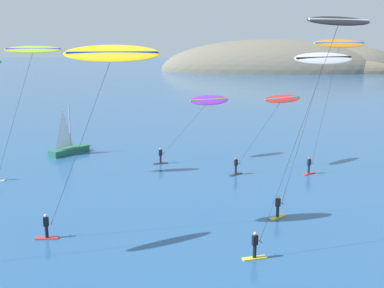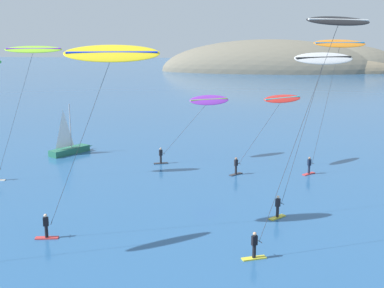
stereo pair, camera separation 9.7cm
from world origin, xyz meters
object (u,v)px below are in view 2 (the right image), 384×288
(kitesurfer_purple, at_px, (205,105))
(kitesurfer_yellow, at_px, (108,65))
(kitesurfer_lime, at_px, (30,63))
(kitesurfer_red, at_px, (279,104))
(kitesurfer_black, at_px, (331,44))
(kitesurfer_orange, at_px, (338,51))
(sailboat_near, at_px, (72,148))
(kitesurfer_white, at_px, (321,70))

(kitesurfer_purple, bearing_deg, kitesurfer_yellow, -100.83)
(kitesurfer_yellow, xyz_separation_m, kitesurfer_lime, (-10.73, 11.70, -0.50))
(kitesurfer_purple, bearing_deg, kitesurfer_red, -15.97)
(kitesurfer_black, bearing_deg, kitesurfer_purple, 114.13)
(kitesurfer_red, relative_size, kitesurfer_yellow, 0.59)
(kitesurfer_black, relative_size, kitesurfer_yellow, 1.13)
(kitesurfer_lime, distance_m, kitesurfer_orange, 28.39)
(sailboat_near, distance_m, kitesurfer_white, 31.18)
(kitesurfer_black, bearing_deg, kitesurfer_orange, 79.00)
(kitesurfer_yellow, bearing_deg, kitesurfer_orange, 46.72)
(sailboat_near, xyz_separation_m, kitesurfer_red, (22.99, -2.83, 5.77))
(kitesurfer_black, relative_size, kitesurfer_purple, 1.81)
(kitesurfer_red, relative_size, kitesurfer_black, 0.52)
(kitesurfer_purple, relative_size, kitesurfer_yellow, 0.63)
(kitesurfer_white, distance_m, kitesurfer_lime, 25.14)
(kitesurfer_orange, bearing_deg, kitesurfer_red, 168.46)
(kitesurfer_white, distance_m, kitesurfer_orange, 11.94)
(kitesurfer_red, distance_m, kitesurfer_black, 19.92)
(kitesurfer_red, xyz_separation_m, kitesurfer_yellow, (-11.67, -19.06, 4.85))
(kitesurfer_yellow, relative_size, kitesurfer_orange, 0.98)
(kitesurfer_purple, xyz_separation_m, kitesurfer_white, (9.80, -14.74, 4.73))
(kitesurfer_white, bearing_deg, kitesurfer_orange, 75.02)
(kitesurfer_red, distance_m, kitesurfer_orange, 7.52)
(sailboat_near, relative_size, kitesurfer_black, 0.40)
(sailboat_near, distance_m, kitesurfer_lime, 14.38)
(kitesurfer_white, xyz_separation_m, kitesurfer_lime, (-24.60, 5.20, 0.10))
(kitesurfer_red, xyz_separation_m, kitesurfer_purple, (-7.60, 2.18, -0.48))
(kitesurfer_yellow, height_order, kitesurfer_white, kitesurfer_yellow)
(sailboat_near, height_order, kitesurfer_orange, kitesurfer_orange)
(sailboat_near, xyz_separation_m, kitesurfer_purple, (15.38, -0.66, 5.29))
(kitesurfer_black, height_order, kitesurfer_purple, kitesurfer_black)
(kitesurfer_purple, bearing_deg, kitesurfer_lime, -147.20)
(kitesurfer_black, distance_m, kitesurfer_yellow, 13.55)
(kitesurfer_lime, bearing_deg, kitesurfer_black, -25.38)
(kitesurfer_red, relative_size, kitesurfer_white, 0.62)
(kitesurfer_yellow, bearing_deg, kitesurfer_black, 0.89)
(kitesurfer_black, bearing_deg, kitesurfer_red, 95.51)
(sailboat_near, height_order, kitesurfer_red, kitesurfer_red)
(kitesurfer_red, height_order, kitesurfer_white, kitesurfer_white)
(sailboat_near, height_order, kitesurfer_black, kitesurfer_black)
(kitesurfer_red, xyz_separation_m, kitesurfer_white, (2.20, -12.57, 4.26))
(kitesurfer_black, xyz_separation_m, kitesurfer_orange, (3.45, 17.78, -0.93))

